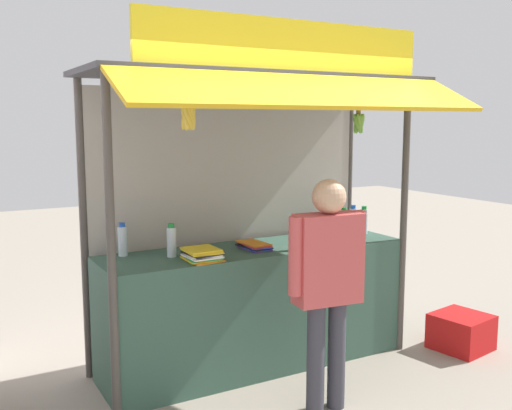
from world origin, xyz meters
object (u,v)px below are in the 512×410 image
Objects in this scene: magazine_stack_back_left at (202,254)px; vendor_person at (328,274)px; water_bottle_front_right at (172,241)px; banana_bunch_rightmost at (358,123)px; water_bottle_right at (329,218)px; water_bottle_mid_left at (364,221)px; water_bottle_rear_center at (123,240)px; water_bottle_mid_right at (353,220)px; banana_bunch_inner_left at (189,118)px; plastic_crate at (461,332)px; water_bottle_far_left at (344,223)px; magazine_stack_front_left at (254,246)px.

vendor_person reaches higher than magazine_stack_back_left.
banana_bunch_rightmost is at bearing -18.82° from water_bottle_front_right.
water_bottle_right is at bearing 15.68° from magazine_stack_back_left.
water_bottle_mid_left is 2.19m from water_bottle_rear_center.
water_bottle_right is 1.15× the size of water_bottle_rear_center.
water_bottle_mid_right is at bearing 3.47° from water_bottle_front_right.
water_bottle_right is 1.02× the size of banana_bunch_inner_left.
banana_bunch_rightmost is 2.14m from plastic_crate.
water_bottle_far_left reaches higher than water_bottle_front_right.
water_bottle_right is 0.95m from magazine_stack_front_left.
banana_bunch_inner_left reaches higher than water_bottle_mid_right.
banana_bunch_rightmost is (1.23, -0.25, 0.96)m from magazine_stack_back_left.
banana_bunch_inner_left is (-0.19, -0.24, 0.99)m from magazine_stack_back_left.
magazine_stack_front_left is 0.90m from vendor_person.
plastic_crate is at bearing -43.13° from water_bottle_right.
water_bottle_mid_right is (0.23, -0.07, -0.02)m from water_bottle_right.
banana_bunch_inner_left is at bearing 155.16° from vendor_person.
water_bottle_mid_left is 1.73m from magazine_stack_back_left.
water_bottle_front_right is 0.80× the size of magazine_stack_front_left.
water_bottle_front_right is 1.03m from banana_bunch_inner_left.
banana_bunch_rightmost reaches higher than water_bottle_mid_left.
plastic_crate is at bearing -49.18° from water_bottle_mid_right.
magazine_stack_front_left is at bearing -165.29° from water_bottle_right.
magazine_stack_back_left reaches higher than plastic_crate.
water_bottle_right is at bearing 163.07° from water_bottle_mid_right.
banana_bunch_rightmost reaches higher than water_bottle_rear_center.
water_bottle_right is 0.24m from water_bottle_mid_right.
magazine_stack_back_left reaches higher than magazine_stack_front_left.
banana_bunch_rightmost is at bearing -11.28° from magazine_stack_back_left.
water_bottle_mid_right is 1.14m from banana_bunch_rightmost.
banana_bunch_rightmost reaches higher than plastic_crate.
water_bottle_front_right reaches higher than water_bottle_mid_right.
water_bottle_right is at bearing 148.29° from water_bottle_mid_left.
magazine_stack_back_left is 0.90× the size of magazine_stack_front_left.
water_bottle_right is at bearing 60.27° from vendor_person.
water_bottle_rear_center is (-2.18, 0.20, 0.00)m from water_bottle_mid_left.
magazine_stack_front_left is 1.31m from banana_bunch_inner_left.
water_bottle_far_left reaches higher than water_bottle_rear_center.
water_bottle_mid_left is at bearing 3.50° from water_bottle_far_left.
banana_bunch_rightmost is 1.29m from vendor_person.
water_bottle_front_right is 0.88× the size of banana_bunch_inner_left.
water_bottle_front_right is at bearing 85.03° from banana_bunch_inner_left.
water_bottle_mid_right is at bearing 130.82° from plastic_crate.
magazine_stack_front_left reaches higher than plastic_crate.
plastic_crate is at bearing -14.50° from water_bottle_front_right.
water_bottle_right is 0.32m from water_bottle_mid_left.
vendor_person is at bearing -47.56° from water_bottle_rear_center.
water_bottle_mid_right is at bearing 115.12° from water_bottle_mid_left.
banana_bunch_rightmost and banana_bunch_inner_left have the same top height.
magazine_stack_back_left is 0.65× the size of plastic_crate.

